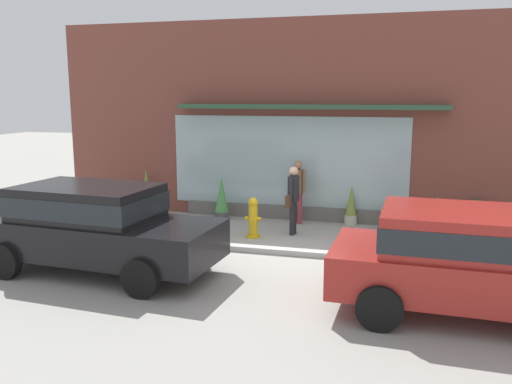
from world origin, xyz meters
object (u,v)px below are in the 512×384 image
(pedestrian_with_handbag, at_px, (293,196))
(potted_plant_window_right, at_px, (222,198))
(fire_hydrant, at_px, (253,218))
(potted_plant_doorstep, at_px, (477,214))
(parked_car_black, at_px, (94,223))
(potted_plant_corner_tall, at_px, (436,215))
(potted_plant_trailing_edge, at_px, (394,214))
(pedestrian_passerby, at_px, (298,187))
(potted_plant_window_center, at_px, (351,206))
(parked_car_red, at_px, (469,257))
(potted_plant_low_front, at_px, (147,192))

(pedestrian_with_handbag, relative_size, potted_plant_window_right, 1.42)
(pedestrian_with_handbag, height_order, potted_plant_window_right, pedestrian_with_handbag)
(fire_hydrant, distance_m, potted_plant_doorstep, 5.42)
(parked_car_black, bearing_deg, pedestrian_with_handbag, 53.61)
(potted_plant_corner_tall, bearing_deg, potted_plant_trailing_edge, 173.89)
(pedestrian_passerby, xyz_separation_m, parked_car_black, (-2.93, -4.73, -0.03))
(potted_plant_corner_tall, bearing_deg, potted_plant_window_right, -179.52)
(pedestrian_passerby, distance_m, potted_plant_window_center, 1.44)
(fire_hydrant, bearing_deg, potted_plant_trailing_edge, 28.83)
(fire_hydrant, distance_m, potted_plant_window_center, 2.77)
(parked_car_red, bearing_deg, potted_plant_window_center, 114.60)
(pedestrian_with_handbag, xyz_separation_m, potted_plant_corner_tall, (3.29, 1.14, -0.51))
(pedestrian_passerby, relative_size, potted_plant_low_front, 1.35)
(potted_plant_window_right, bearing_deg, potted_plant_low_front, 172.49)
(parked_car_black, distance_m, potted_plant_window_center, 6.54)
(pedestrian_passerby, relative_size, parked_car_red, 0.38)
(parked_car_black, bearing_deg, potted_plant_trailing_edge, 46.03)
(parked_car_black, relative_size, potted_plant_low_front, 3.84)
(fire_hydrant, height_order, potted_plant_corner_tall, fire_hydrant)
(potted_plant_corner_tall, bearing_deg, potted_plant_window_center, 174.20)
(parked_car_red, height_order, potted_plant_window_right, parked_car_red)
(potted_plant_window_center, bearing_deg, parked_car_black, -130.94)
(potted_plant_doorstep, bearing_deg, potted_plant_trailing_edge, -175.33)
(potted_plant_trailing_edge, bearing_deg, fire_hydrant, -151.17)
(potted_plant_doorstep, height_order, potted_plant_corner_tall, potted_plant_corner_tall)
(pedestrian_with_handbag, distance_m, potted_plant_low_front, 4.72)
(fire_hydrant, distance_m, pedestrian_passerby, 1.86)
(parked_car_red, xyz_separation_m, potted_plant_corner_tall, (-0.14, 5.04, -0.49))
(pedestrian_passerby, bearing_deg, fire_hydrant, -83.12)
(potted_plant_low_front, bearing_deg, potted_plant_doorstep, 0.01)
(parked_car_red, distance_m, potted_plant_window_right, 7.50)
(parked_car_black, distance_m, potted_plant_corner_tall, 7.91)
(potted_plant_doorstep, bearing_deg, potted_plant_low_front, -179.99)
(potted_plant_window_center, xyz_separation_m, potted_plant_low_front, (-5.73, 0.05, 0.09))
(potted_plant_doorstep, bearing_deg, potted_plant_window_right, -177.22)
(fire_hydrant, xyz_separation_m, pedestrian_with_handbag, (0.84, 0.48, 0.47))
(fire_hydrant, height_order, potted_plant_low_front, potted_plant_low_front)
(potted_plant_low_front, relative_size, potted_plant_trailing_edge, 1.78)
(potted_plant_window_center, xyz_separation_m, potted_plant_doorstep, (3.00, 0.06, -0.03))
(potted_plant_window_center, xyz_separation_m, potted_plant_corner_tall, (2.05, -0.21, -0.06))
(potted_plant_doorstep, bearing_deg, pedestrian_with_handbag, -161.62)
(fire_hydrant, bearing_deg, pedestrian_passerby, 65.97)
(pedestrian_passerby, distance_m, parked_car_red, 6.17)
(potted_plant_window_right, bearing_deg, parked_car_black, -100.75)
(parked_car_red, bearing_deg, potted_plant_low_front, 148.09)
(potted_plant_low_front, bearing_deg, potted_plant_trailing_edge, -1.33)
(pedestrian_passerby, bearing_deg, potted_plant_low_front, -152.35)
(fire_hydrant, distance_m, potted_plant_trailing_edge, 3.59)
(fire_hydrant, relative_size, potted_plant_window_right, 0.82)
(parked_car_black, bearing_deg, potted_plant_corner_tall, 40.64)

